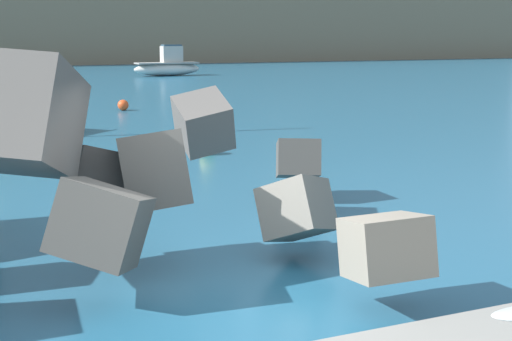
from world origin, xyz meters
name	(u,v)px	position (x,y,z in m)	size (l,w,h in m)	color
ground_plane	(230,300)	(0.00, 0.00, 0.00)	(400.00, 400.00, 0.00)	#235B7A
breakwater_jetty	(59,183)	(-1.65, 1.57, 1.22)	(31.67, 7.39, 2.94)	#4C4944
boat_near_centre	(168,66)	(11.63, 43.26, 0.72)	(5.08, 1.74, 2.29)	beige
mooring_buoy_inner	(123,105)	(3.34, 20.78, 0.22)	(0.44, 0.44, 0.44)	#E54C1E
mooring_buoy_middle	(207,146)	(3.03, 9.52, 0.22)	(0.44, 0.44, 0.44)	yellow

